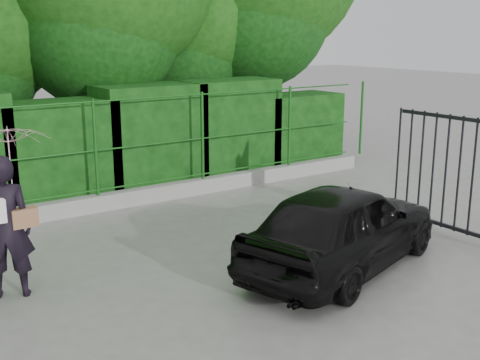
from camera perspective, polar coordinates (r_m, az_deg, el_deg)
ground at (r=7.68m, az=-3.14°, el=-11.39°), size 80.00×80.00×0.00m
kerb at (r=11.47m, az=-15.10°, el=-2.43°), size 14.00×0.25×0.30m
fence at (r=11.30m, az=-14.38°, el=2.86°), size 14.13×0.06×1.80m
hedge at (r=12.14m, az=-17.74°, el=2.75°), size 14.20×1.20×2.27m
woman at (r=7.95m, az=-21.08°, el=-0.62°), size 1.03×1.00×2.17m
car at (r=8.57m, az=9.73°, el=-4.31°), size 3.96×2.48×1.26m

